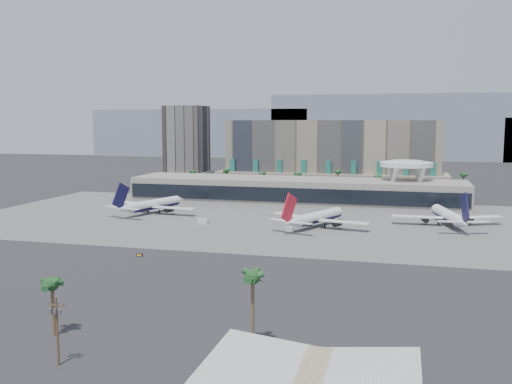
% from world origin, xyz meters
% --- Properties ---
extents(ground, '(900.00, 900.00, 0.00)m').
position_xyz_m(ground, '(0.00, 0.00, 0.00)').
color(ground, '#232326').
rests_on(ground, ground).
extents(apron_pad, '(260.00, 130.00, 0.06)m').
position_xyz_m(apron_pad, '(0.00, 55.00, 0.03)').
color(apron_pad, '#5B5B59').
rests_on(apron_pad, ground).
extents(mountain_ridge, '(680.00, 60.00, 70.00)m').
position_xyz_m(mountain_ridge, '(27.88, 470.00, 29.89)').
color(mountain_ridge, gray).
rests_on(mountain_ridge, ground).
extents(hotel, '(140.00, 30.00, 42.00)m').
position_xyz_m(hotel, '(10.00, 174.41, 16.81)').
color(hotel, gray).
rests_on(hotel, ground).
extents(office_tower, '(30.00, 30.00, 52.00)m').
position_xyz_m(office_tower, '(-95.00, 200.00, 22.94)').
color(office_tower, black).
rests_on(office_tower, ground).
extents(terminal, '(170.00, 32.50, 14.50)m').
position_xyz_m(terminal, '(0.00, 109.84, 6.52)').
color(terminal, '#A1998D').
rests_on(terminal, ground).
extents(saucer_structure, '(26.00, 26.00, 21.89)m').
position_xyz_m(saucer_structure, '(55.00, 116.00, 18.45)').
color(saucer_structure, white).
rests_on(saucer_structure, ground).
extents(palm_row, '(157.80, 2.80, 13.10)m').
position_xyz_m(palm_row, '(7.00, 145.00, 10.50)').
color(palm_row, brown).
rests_on(palm_row, ground).
extents(utility_pole, '(3.20, 0.85, 12.00)m').
position_xyz_m(utility_pole, '(-2.00, -96.09, 7.14)').
color(utility_pole, '#4C3826').
rests_on(utility_pole, ground).
extents(airliner_left, '(42.60, 44.09, 15.74)m').
position_xyz_m(airliner_left, '(-55.74, 57.23, 3.97)').
color(airliner_left, white).
rests_on(airliner_left, ground).
extents(airliner_centre, '(40.78, 42.00, 15.47)m').
position_xyz_m(airliner_centre, '(21.18, 42.23, 3.90)').
color(airliner_centre, white).
rests_on(airliner_centre, ground).
extents(airliner_right, '(43.55, 45.26, 15.83)m').
position_xyz_m(airliner_right, '(71.63, 58.86, 3.99)').
color(airliner_right, white).
rests_on(airliner_right, ground).
extents(service_vehicle_a, '(4.34, 2.45, 2.03)m').
position_xyz_m(service_vehicle_a, '(-24.23, 37.55, 1.01)').
color(service_vehicle_a, silver).
rests_on(service_vehicle_a, ground).
extents(service_vehicle_b, '(3.28, 2.18, 1.57)m').
position_xyz_m(service_vehicle_b, '(12.86, 31.59, 0.79)').
color(service_vehicle_b, silver).
rests_on(service_vehicle_b, ground).
extents(taxiway_sign, '(1.97, 0.94, 0.91)m').
position_xyz_m(taxiway_sign, '(-24.06, -20.38, 0.45)').
color(taxiway_sign, black).
rests_on(taxiway_sign, ground).
extents(near_palm_a, '(6.00, 6.00, 11.79)m').
position_xyz_m(near_palm_a, '(-10.70, -84.40, 8.96)').
color(near_palm_a, brown).
rests_on(near_palm_a, ground).
extents(near_palm_b, '(6.00, 6.00, 14.71)m').
position_xyz_m(near_palm_b, '(28.03, -80.07, 11.81)').
color(near_palm_b, brown).
rests_on(near_palm_b, ground).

